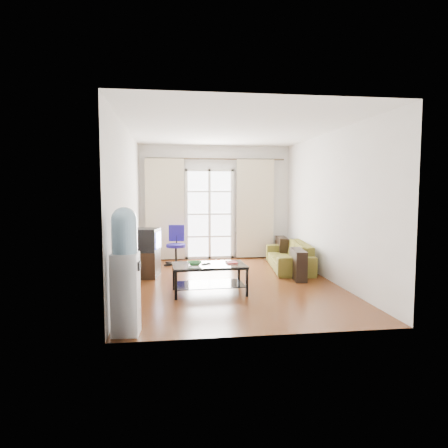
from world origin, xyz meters
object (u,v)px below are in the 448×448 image
Objects in this scene: sofa at (289,255)px; tv_stand at (146,263)px; task_chair at (176,253)px; crt_tv at (146,240)px; coffee_table at (209,275)px; water_cooler at (125,268)px.

sofa is 2.92× the size of tv_stand.
crt_tv is at bearing -110.87° from task_chair.
task_chair reaches higher than sofa.
tv_stand is (-2.93, -0.35, -0.03)m from sofa.
coffee_table is 0.81× the size of water_cooler.
water_cooler is (-0.05, -3.10, 0.52)m from tv_stand.
crt_tv reaches higher than task_chair.
tv_stand is at bearing 92.91° from water_cooler.
water_cooler is at bearing -92.96° from task_chair.
sofa is at bearing 53.02° from water_cooler.
crt_tv reaches higher than coffee_table.
sofa is 1.35× the size of water_cooler.
water_cooler is at bearing -77.54° from crt_tv.
water_cooler is at bearing -83.22° from tv_stand.
task_chair is at bearing 100.97° from coffee_table.
tv_stand is at bearing -112.51° from task_chair.
tv_stand is 0.46× the size of water_cooler.
task_chair reaches higher than tv_stand.
sofa is 4.59m from water_cooler.
crt_tv is at bearing -80.12° from tv_stand.
coffee_table is at bearing 60.14° from water_cooler.
coffee_table is 1.36× the size of task_chair.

